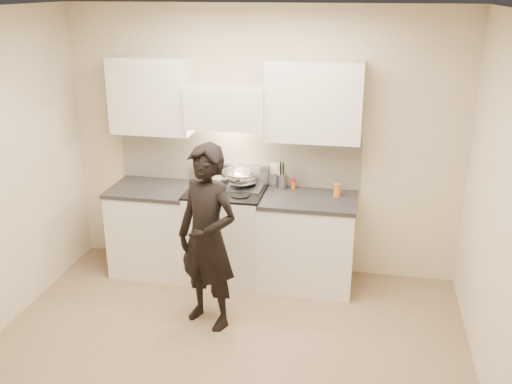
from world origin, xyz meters
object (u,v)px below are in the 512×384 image
counter_right (308,241)px  person (208,238)px  stove (227,233)px  wok (241,176)px  utensil_crock (281,180)px

counter_right → person: person is taller
person → counter_right: bearing=73.3°
stove → person: size_ratio=0.58×
stove → person: person is taller
person → wok: bearing=110.2°
wok → stove: bearing=-138.6°
stove → wok: (0.13, 0.12, 0.59)m
counter_right → stove: bearing=-180.0°
utensil_crock → person: 1.22m
stove → counter_right: (0.83, 0.00, -0.01)m
counter_right → person: size_ratio=0.56×
stove → wok: 0.61m
stove → person: 0.95m
utensil_crock → wok: bearing=-164.3°
utensil_crock → person: bearing=-112.4°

